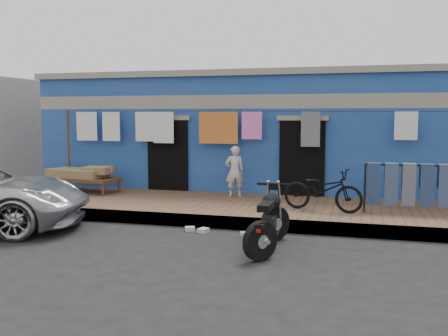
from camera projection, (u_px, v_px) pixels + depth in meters
ground at (193, 249)px, 8.32m from camera, size 80.00×80.00×0.00m
sidewalk at (236, 209)px, 11.19m from camera, size 28.00×3.00×0.25m
curb at (218, 222)px, 9.80m from camera, size 28.00×0.10×0.25m
building at (268, 133)px, 14.85m from camera, size 12.20×5.20×3.36m
clothesline at (209, 131)px, 12.47m from camera, size 10.06×0.06×2.10m
seated_person at (235, 171)px, 12.04m from camera, size 0.52×0.45×1.23m
bicycle at (323, 185)px, 10.25m from camera, size 1.75×0.97×1.07m
motorcycle at (268, 218)px, 8.20m from camera, size 0.61×1.64×1.05m
charpoy at (84, 180)px, 12.79m from camera, size 2.13×1.39×0.64m
jeans_rack at (417, 187)px, 10.06m from camera, size 2.15×0.47×1.03m
litter_a at (190, 229)px, 9.59m from camera, size 0.22×0.20×0.08m
litter_b at (245, 234)px, 9.20m from camera, size 0.18×0.17×0.07m
litter_c at (203, 230)px, 9.47m from camera, size 0.20×0.23×0.08m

